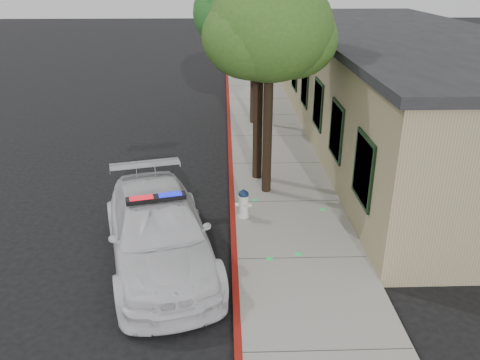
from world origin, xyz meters
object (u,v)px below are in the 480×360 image
street_tree_near (270,33)px  street_tree_far (255,25)px  street_tree_mid (260,10)px  police_car (159,232)px  clapboard_building (399,86)px  fire_hydrant (243,203)px

street_tree_near → street_tree_far: street_tree_near is taller
street_tree_mid → street_tree_far: street_tree_mid is taller
police_car → street_tree_near: (2.79, 3.56, 3.98)m
clapboard_building → police_car: size_ratio=3.55×
street_tree_near → street_tree_mid: (-0.20, 1.11, 0.49)m
fire_hydrant → street_tree_near: bearing=71.8°
police_car → street_tree_mid: 6.96m
fire_hydrant → street_tree_far: 9.49m
street_tree_near → street_tree_mid: 1.23m
police_car → street_tree_far: size_ratio=1.09×
street_tree_near → street_tree_far: (0.03, 7.07, -0.56)m
street_tree_mid → street_tree_far: 6.06m
fire_hydrant → street_tree_mid: bearing=85.1°
fire_hydrant → police_car: bearing=-130.0°
fire_hydrant → street_tree_near: 4.60m
clapboard_building → street_tree_near: (-5.58, -5.25, 2.65)m
fire_hydrant → street_tree_near: street_tree_near is taller
police_car → street_tree_near: size_ratio=0.95×
fire_hydrant → street_tree_near: (0.76, 1.65, 4.23)m
street_tree_near → street_tree_mid: bearing=100.1°
fire_hydrant → street_tree_far: (0.79, 8.72, 3.67)m
street_tree_mid → street_tree_far: size_ratio=1.25×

